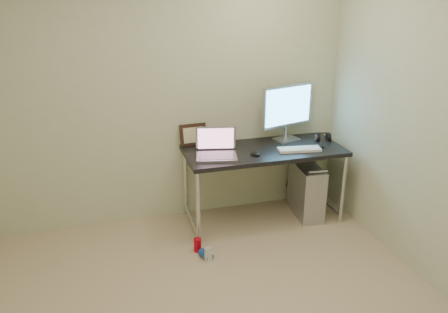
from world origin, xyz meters
TOP-DOWN VIEW (x-y plane):
  - wall_back at (0.00, 1.75)m, footprint 3.50×0.02m
  - desk at (0.86, 1.42)m, footprint 1.52×0.67m
  - tower_computer at (1.32, 1.39)m, footprint 0.27×0.53m
  - cable_a at (1.27, 1.70)m, footprint 0.01×0.16m
  - cable_b at (1.36, 1.68)m, footprint 0.02×0.11m
  - can_red at (0.10, 1.00)m, footprint 0.08×0.08m
  - can_white at (0.15, 0.83)m, footprint 0.08×0.08m
  - can_blue at (0.14, 0.87)m, footprint 0.12×0.14m
  - laptop at (0.37, 1.36)m, footprint 0.43×0.38m
  - monitor at (1.17, 1.61)m, footprint 0.59×0.24m
  - keyboard at (1.16, 1.28)m, footprint 0.42×0.19m
  - mouse_right at (1.41, 1.31)m, footprint 0.08×0.11m
  - mouse_left at (0.72, 1.28)m, footprint 0.11×0.13m
  - headphones at (1.52, 1.49)m, footprint 0.17×0.10m
  - picture_frame at (0.23, 1.72)m, footprint 0.27×0.10m
  - webcam at (0.51, 1.70)m, footprint 0.05×0.04m

SIDE VIEW (x-z plane):
  - can_blue at x=0.14m, z-range 0.00..0.07m
  - can_white at x=0.15m, z-range 0.00..0.12m
  - can_red at x=0.10m, z-range 0.00..0.12m
  - tower_computer at x=1.32m, z-range -0.02..0.55m
  - cable_b at x=1.36m, z-range 0.02..0.74m
  - cable_a at x=1.27m, z-range 0.06..0.74m
  - desk at x=0.86m, z-range 0.29..1.04m
  - keyboard at x=1.16m, z-range 0.75..0.77m
  - mouse_right at x=1.41m, z-range 0.75..0.78m
  - mouse_left at x=0.72m, z-range 0.75..0.79m
  - headphones at x=1.52m, z-range 0.73..0.83m
  - laptop at x=0.37m, z-range 0.68..0.94m
  - webcam at x=0.51m, z-range 0.78..0.91m
  - picture_frame at x=0.23m, z-range 0.75..0.96m
  - monitor at x=1.17m, z-range 0.80..1.37m
  - wall_back at x=0.00m, z-range 0.00..2.50m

